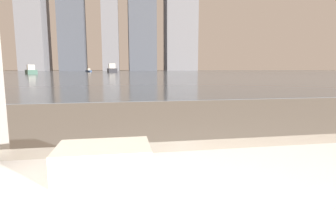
# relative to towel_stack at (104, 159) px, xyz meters

# --- Properties ---
(towel_stack) EXTENTS (0.25, 0.16, 0.08)m
(towel_stack) POSITION_rel_towel_stack_xyz_m (0.00, 0.00, 0.00)
(towel_stack) COLOR silver
(towel_stack) RESTS_ON bathtub
(harbor_water) EXTENTS (180.00, 110.00, 0.01)m
(harbor_water) POSITION_rel_towel_stack_xyz_m (0.29, 61.17, -0.61)
(harbor_water) COLOR slate
(harbor_water) RESTS_ON ground_plane
(harbor_boat_0) EXTENTS (2.84, 4.14, 1.47)m
(harbor_boat_0) POSITION_rel_towel_stack_xyz_m (-14.14, 44.06, -0.09)
(harbor_boat_0) COLOR #335647
(harbor_boat_0) RESTS_ON harbor_water
(harbor_boat_1) EXTENTS (1.85, 2.74, 0.98)m
(harbor_boat_1) POSITION_rel_towel_stack_xyz_m (-8.48, 69.94, -0.26)
(harbor_boat_1) COLOR navy
(harbor_boat_1) RESTS_ON harbor_water
(harbor_boat_2) EXTENTS (2.52, 5.57, 2.02)m
(harbor_boat_2) POSITION_rel_towel_stack_xyz_m (-2.22, 60.70, 0.11)
(harbor_boat_2) COLOR #2D2D33
(harbor_boat_2) RESTS_ON harbor_water
(skyline_tower_0) EXTENTS (9.85, 12.88, 34.18)m
(skyline_tower_0) POSITION_rel_towel_stack_xyz_m (-35.22, 117.17, 16.47)
(skyline_tower_0) COLOR slate
(skyline_tower_0) RESTS_ON ground_plane
(skyline_tower_1) EXTENTS (10.68, 6.67, 47.61)m
(skyline_tower_1) POSITION_rel_towel_stack_xyz_m (-20.29, 117.17, 23.19)
(skyline_tower_1) COLOR #4C515B
(skyline_tower_1) RESTS_ON ground_plane
(skyline_tower_2) EXTENTS (6.76, 13.06, 32.07)m
(skyline_tower_2) POSITION_rel_towel_stack_xyz_m (-4.47, 117.17, 15.42)
(skyline_tower_2) COLOR slate
(skyline_tower_2) RESTS_ON ground_plane
(skyline_tower_4) EXTENTS (13.78, 10.17, 50.55)m
(skyline_tower_4) POSITION_rel_towel_stack_xyz_m (26.22, 117.17, 24.66)
(skyline_tower_4) COLOR slate
(skyline_tower_4) RESTS_ON ground_plane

